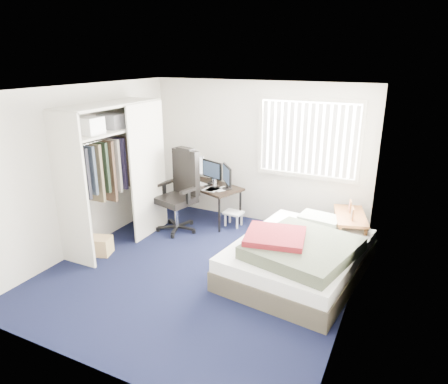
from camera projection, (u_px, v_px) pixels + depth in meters
ground at (201, 270)px, 5.66m from camera, size 4.20×4.20×0.00m
room_shell at (199, 168)px, 5.17m from camera, size 4.20×4.20×4.20m
window_assembly at (308, 139)px, 6.51m from camera, size 1.72×0.09×1.32m
closet at (113, 161)px, 6.14m from camera, size 0.64×1.84×2.22m
desk at (207, 181)px, 7.26m from camera, size 1.50×1.07×1.13m
office_chair at (180, 199)px, 6.87m from camera, size 0.81×0.81×1.42m
footstool at (233, 215)px, 7.09m from camera, size 0.33×0.27×0.26m
nightstand at (350, 219)px, 6.07m from camera, size 0.65×0.95×0.78m
bed at (298, 256)px, 5.45m from camera, size 1.84×2.30×0.69m
pine_box at (99, 246)px, 6.09m from camera, size 0.43×0.37×0.27m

